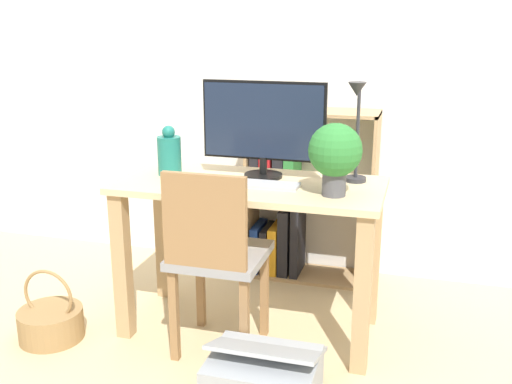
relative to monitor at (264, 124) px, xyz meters
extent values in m
plane|color=#CCB284|center=(-0.03, -0.11, -1.00)|extent=(10.00, 10.00, 0.00)
cube|color=silver|center=(-0.03, 0.76, 0.30)|extent=(8.00, 0.05, 2.60)
cube|color=#D8BC8C|center=(-0.03, -0.11, -0.27)|extent=(1.23, 0.57, 0.03)
cube|color=tan|center=(-0.59, -0.34, -0.64)|extent=(0.07, 0.07, 0.72)
cube|color=tan|center=(0.52, -0.34, -0.64)|extent=(0.07, 0.07, 0.72)
cube|color=tan|center=(-0.59, 0.12, -0.64)|extent=(0.07, 0.07, 0.72)
cube|color=tan|center=(0.52, 0.12, -0.64)|extent=(0.07, 0.07, 0.72)
cylinder|color=black|center=(0.00, 0.00, -0.25)|extent=(0.18, 0.18, 0.02)
cylinder|color=black|center=(0.00, 0.00, -0.20)|extent=(0.04, 0.04, 0.08)
cube|color=black|center=(0.00, 0.00, 0.02)|extent=(0.59, 0.02, 0.37)
cube|color=#192338|center=(0.00, 0.00, 0.02)|extent=(0.56, 0.03, 0.34)
cube|color=#B2B2B7|center=(0.00, -0.16, -0.25)|extent=(0.40, 0.11, 0.02)
cylinder|color=#1E7266|center=(-0.45, -0.08, -0.16)|extent=(0.11, 0.11, 0.19)
sphere|color=#1E7266|center=(-0.45, -0.08, -0.05)|extent=(0.06, 0.06, 0.06)
cylinder|color=#2D2D33|center=(0.43, 0.04, -0.24)|extent=(0.10, 0.10, 0.02)
cylinder|color=#2D2D33|center=(0.43, 0.04, -0.02)|extent=(0.02, 0.02, 0.43)
cylinder|color=#2D2D33|center=(0.43, -0.01, 0.20)|extent=(0.01, 0.10, 0.01)
cone|color=#2D2D33|center=(0.43, -0.06, 0.18)|extent=(0.08, 0.08, 0.06)
cylinder|color=#4C4C51|center=(0.37, -0.21, -0.20)|extent=(0.10, 0.10, 0.11)
sphere|color=#2D7A33|center=(0.37, -0.21, -0.06)|extent=(0.23, 0.23, 0.23)
cube|color=gray|center=(-0.11, -0.31, -0.54)|extent=(0.40, 0.40, 0.04)
cube|color=olive|center=(-0.11, -0.49, -0.32)|extent=(0.36, 0.03, 0.40)
cube|color=olive|center=(-0.28, -0.47, -0.78)|extent=(0.04, 0.04, 0.44)
cube|color=olive|center=(0.05, -0.47, -0.78)|extent=(0.04, 0.04, 0.44)
cube|color=olive|center=(-0.28, -0.15, -0.78)|extent=(0.04, 0.04, 0.44)
cube|color=olive|center=(0.05, -0.15, -0.78)|extent=(0.04, 0.04, 0.44)
cube|color=tan|center=(-0.23, 0.58, -0.51)|extent=(0.02, 0.28, 0.99)
cube|color=tan|center=(0.48, 0.58, -0.51)|extent=(0.02, 0.28, 0.99)
cube|color=tan|center=(0.12, 0.58, -0.99)|extent=(0.73, 0.28, 0.02)
cube|color=tan|center=(0.12, 0.58, -0.02)|extent=(0.73, 0.28, 0.02)
cube|color=tan|center=(0.12, 0.58, -0.51)|extent=(0.69, 0.28, 0.02)
cube|color=navy|center=(-0.19, 0.58, -0.84)|extent=(0.05, 0.24, 0.28)
cube|color=black|center=(-0.13, 0.58, -0.85)|extent=(0.04, 0.24, 0.27)
cube|color=orange|center=(-0.08, 0.58, -0.84)|extent=(0.05, 0.24, 0.28)
cube|color=black|center=(-0.01, 0.58, -0.78)|extent=(0.06, 0.24, 0.40)
cube|color=black|center=(0.05, 0.58, -0.76)|extent=(0.05, 0.24, 0.44)
cube|color=black|center=(-0.19, 0.58, -0.34)|extent=(0.05, 0.24, 0.31)
cube|color=red|center=(-0.12, 0.58, -0.32)|extent=(0.06, 0.24, 0.36)
cube|color=black|center=(-0.05, 0.58, -0.31)|extent=(0.06, 0.24, 0.37)
cube|color=#2D7F38|center=(0.01, 0.58, -0.28)|extent=(0.06, 0.24, 0.44)
cylinder|color=#997547|center=(-0.92, -0.46, -0.93)|extent=(0.30, 0.30, 0.15)
torus|color=#997547|center=(-0.92, -0.46, -0.78)|extent=(0.26, 0.02, 0.26)
cube|color=#999EA3|center=(0.18, -0.67, -0.90)|extent=(0.43, 0.34, 0.20)
cube|color=#999EA3|center=(0.18, -0.60, -0.80)|extent=(0.43, 0.33, 0.13)
camera|label=1|loc=(0.72, -2.66, 0.47)|focal=42.00mm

